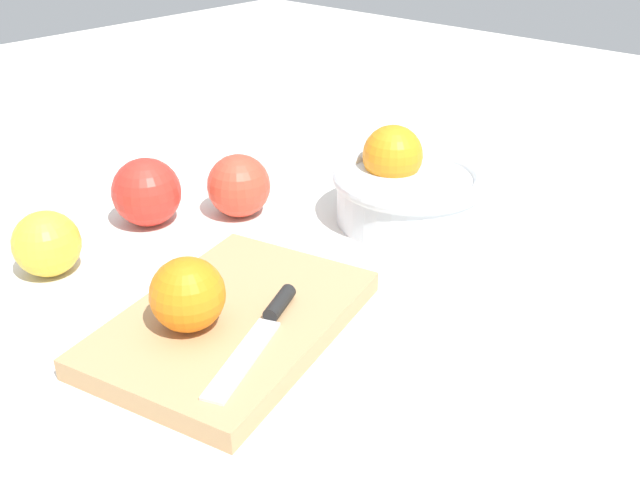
{
  "coord_description": "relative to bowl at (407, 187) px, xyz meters",
  "views": [
    {
      "loc": [
        0.46,
        0.5,
        0.37
      ],
      "look_at": [
        -0.0,
        0.09,
        0.04
      ],
      "focal_mm": 38.99,
      "sensor_mm": 36.0,
      "label": 1
    }
  ],
  "objects": [
    {
      "name": "ground_plane",
      "position": [
        0.17,
        -0.08,
        -0.04
      ],
      "size": [
        2.4,
        2.4,
        0.0
      ],
      "primitive_type": "plane",
      "color": "silver"
    },
    {
      "name": "orange_on_board",
      "position": [
        0.33,
        0.01,
        0.01
      ],
      "size": [
        0.07,
        0.07,
        0.07
      ],
      "primitive_type": "sphere",
      "color": "orange",
      "rests_on": "cutting_board"
    },
    {
      "name": "apple_front_right",
      "position": [
        0.35,
        -0.2,
        -0.01
      ],
      "size": [
        0.07,
        0.07,
        0.07
      ],
      "primitive_type": "sphere",
      "color": "gold",
      "rests_on": "ground_plane"
    },
    {
      "name": "apple_front_left",
      "position": [
        0.12,
        -0.16,
        -0.0
      ],
      "size": [
        0.08,
        0.08,
        0.08
      ],
      "primitive_type": "sphere",
      "color": "#D6422D",
      "rests_on": "ground_plane"
    },
    {
      "name": "cutting_board",
      "position": [
        0.29,
        0.02,
        -0.03
      ],
      "size": [
        0.29,
        0.23,
        0.02
      ],
      "primitive_type": "cube",
      "rotation": [
        0.0,
        0.0,
        0.23
      ],
      "color": "tan",
      "rests_on": "ground_plane"
    },
    {
      "name": "bowl",
      "position": [
        0.0,
        0.0,
        0.0
      ],
      "size": [
        0.18,
        0.18,
        0.11
      ],
      "color": "silver",
      "rests_on": "ground_plane"
    },
    {
      "name": "knife",
      "position": [
        0.29,
        0.06,
        -0.02
      ],
      "size": [
        0.15,
        0.07,
        0.01
      ],
      "color": "silver",
      "rests_on": "cutting_board"
    },
    {
      "name": "apple_front_right_2",
      "position": [
        0.21,
        -0.22,
        -0.0
      ],
      "size": [
        0.08,
        0.08,
        0.08
      ],
      "primitive_type": "sphere",
      "color": "red",
      "rests_on": "ground_plane"
    }
  ]
}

